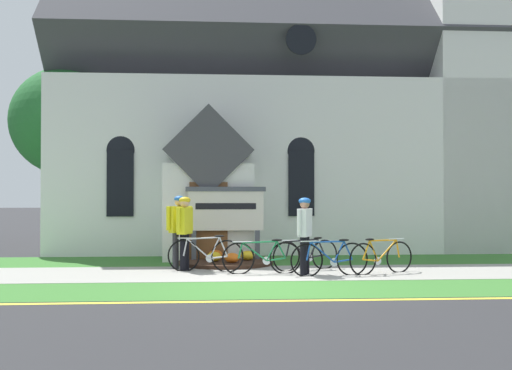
{
  "coord_description": "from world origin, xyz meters",
  "views": [
    {
      "loc": [
        -1.0,
        -11.6,
        1.76
      ],
      "look_at": [
        0.05,
        3.8,
        2.02
      ],
      "focal_mm": 42.24,
      "sensor_mm": 36.0,
      "label": 1
    }
  ],
  "objects_px": {
    "cyclist_in_red_jersey": "(179,225)",
    "yard_deciduous_tree": "(68,122)",
    "bicycle_blue": "(206,255)",
    "bicycle_silver": "(381,257)",
    "cyclist_in_green_jersey": "(305,229)",
    "bicycle_black": "(262,257)",
    "bicycle_white": "(306,254)",
    "church_sign": "(226,212)",
    "cyclist_in_yellow_jersey": "(185,227)",
    "bicycle_yellow": "(330,258)"
  },
  "relations": [
    {
      "from": "cyclist_in_red_jersey",
      "to": "yard_deciduous_tree",
      "type": "height_order",
      "value": "yard_deciduous_tree"
    },
    {
      "from": "bicycle_silver",
      "to": "bicycle_white",
      "type": "distance_m",
      "value": 1.75
    },
    {
      "from": "cyclist_in_green_jersey",
      "to": "bicycle_black",
      "type": "bearing_deg",
      "value": 167.73
    },
    {
      "from": "bicycle_silver",
      "to": "cyclist_in_yellow_jersey",
      "type": "height_order",
      "value": "cyclist_in_yellow_jersey"
    },
    {
      "from": "bicycle_yellow",
      "to": "bicycle_blue",
      "type": "distance_m",
      "value": 2.86
    },
    {
      "from": "bicycle_white",
      "to": "yard_deciduous_tree",
      "type": "distance_m",
      "value": 9.46
    },
    {
      "from": "bicycle_yellow",
      "to": "cyclist_in_red_jersey",
      "type": "bearing_deg",
      "value": 155.69
    },
    {
      "from": "bicycle_black",
      "to": "cyclist_in_red_jersey",
      "type": "height_order",
      "value": "cyclist_in_red_jersey"
    },
    {
      "from": "bicycle_blue",
      "to": "cyclist_in_red_jersey",
      "type": "xyz_separation_m",
      "value": [
        -0.64,
        0.59,
        0.65
      ]
    },
    {
      "from": "bicycle_blue",
      "to": "yard_deciduous_tree",
      "type": "distance_m",
      "value": 8.02
    },
    {
      "from": "yard_deciduous_tree",
      "to": "bicycle_yellow",
      "type": "bearing_deg",
      "value": -42.06
    },
    {
      "from": "bicycle_silver",
      "to": "bicycle_black",
      "type": "bearing_deg",
      "value": 176.64
    },
    {
      "from": "bicycle_silver",
      "to": "church_sign",
      "type": "bearing_deg",
      "value": 144.92
    },
    {
      "from": "bicycle_black",
      "to": "bicycle_blue",
      "type": "relative_size",
      "value": 1.02
    },
    {
      "from": "church_sign",
      "to": "bicycle_white",
      "type": "xyz_separation_m",
      "value": [
        1.85,
        -1.64,
        -0.96
      ]
    },
    {
      "from": "bicycle_white",
      "to": "bicycle_silver",
      "type": "bearing_deg",
      "value": -25.93
    },
    {
      "from": "bicycle_silver",
      "to": "cyclist_in_red_jersey",
      "type": "distance_m",
      "value": 4.76
    },
    {
      "from": "church_sign",
      "to": "cyclist_in_green_jersey",
      "type": "distance_m",
      "value": 3.0
    },
    {
      "from": "yard_deciduous_tree",
      "to": "bicycle_black",
      "type": "bearing_deg",
      "value": -46.49
    },
    {
      "from": "church_sign",
      "to": "bicycle_white",
      "type": "relative_size",
      "value": 1.27
    },
    {
      "from": "church_sign",
      "to": "cyclist_in_red_jersey",
      "type": "relative_size",
      "value": 1.19
    },
    {
      "from": "bicycle_black",
      "to": "bicycle_blue",
      "type": "height_order",
      "value": "bicycle_blue"
    },
    {
      "from": "cyclist_in_yellow_jersey",
      "to": "bicycle_silver",
      "type": "bearing_deg",
      "value": -11.53
    },
    {
      "from": "bicycle_black",
      "to": "bicycle_white",
      "type": "relative_size",
      "value": 1.09
    },
    {
      "from": "bicycle_black",
      "to": "cyclist_in_yellow_jersey",
      "type": "xyz_separation_m",
      "value": [
        -1.76,
        0.74,
        0.64
      ]
    },
    {
      "from": "bicycle_yellow",
      "to": "bicycle_white",
      "type": "height_order",
      "value": "bicycle_yellow"
    },
    {
      "from": "bicycle_silver",
      "to": "cyclist_in_red_jersey",
      "type": "xyz_separation_m",
      "value": [
        -4.56,
        1.23,
        0.66
      ]
    },
    {
      "from": "bicycle_yellow",
      "to": "cyclist_in_yellow_jersey",
      "type": "relative_size",
      "value": 1.02
    },
    {
      "from": "bicycle_white",
      "to": "cyclist_in_yellow_jersey",
      "type": "bearing_deg",
      "value": 177.3
    },
    {
      "from": "church_sign",
      "to": "cyclist_in_yellow_jersey",
      "type": "bearing_deg",
      "value": -123.19
    },
    {
      "from": "bicycle_yellow",
      "to": "bicycle_white",
      "type": "xyz_separation_m",
      "value": [
        -0.36,
        1.04,
        -0.01
      ]
    },
    {
      "from": "bicycle_blue",
      "to": "cyclist_in_yellow_jersey",
      "type": "distance_m",
      "value": 0.84
    },
    {
      "from": "bicycle_white",
      "to": "cyclist_in_yellow_jersey",
      "type": "distance_m",
      "value": 2.91
    },
    {
      "from": "bicycle_silver",
      "to": "bicycle_blue",
      "type": "xyz_separation_m",
      "value": [
        -3.92,
        0.64,
        0.01
      ]
    },
    {
      "from": "church_sign",
      "to": "cyclist_in_green_jersey",
      "type": "xyz_separation_m",
      "value": [
        1.7,
        -2.45,
        -0.32
      ]
    },
    {
      "from": "cyclist_in_yellow_jersey",
      "to": "bicycle_white",
      "type": "bearing_deg",
      "value": -2.7
    },
    {
      "from": "bicycle_blue",
      "to": "bicycle_silver",
      "type": "bearing_deg",
      "value": -9.33
    },
    {
      "from": "bicycle_white",
      "to": "cyclist_in_red_jersey",
      "type": "bearing_deg",
      "value": 171.09
    },
    {
      "from": "bicycle_silver",
      "to": "yard_deciduous_tree",
      "type": "xyz_separation_m",
      "value": [
        -8.38,
        6.19,
        3.7
      ]
    },
    {
      "from": "bicycle_black",
      "to": "cyclist_in_yellow_jersey",
      "type": "height_order",
      "value": "cyclist_in_yellow_jersey"
    },
    {
      "from": "bicycle_black",
      "to": "church_sign",
      "type": "bearing_deg",
      "value": 108.99
    },
    {
      "from": "bicycle_black",
      "to": "bicycle_silver",
      "type": "relative_size",
      "value": 1.1
    },
    {
      "from": "bicycle_blue",
      "to": "cyclist_in_green_jersey",
      "type": "relative_size",
      "value": 1.03
    },
    {
      "from": "cyclist_in_green_jersey",
      "to": "yard_deciduous_tree",
      "type": "relative_size",
      "value": 0.29
    },
    {
      "from": "bicycle_blue",
      "to": "cyclist_in_yellow_jersey",
      "type": "xyz_separation_m",
      "value": [
        -0.49,
        0.26,
        0.63
      ]
    },
    {
      "from": "bicycle_black",
      "to": "cyclist_in_red_jersey",
      "type": "relative_size",
      "value": 1.02
    },
    {
      "from": "yard_deciduous_tree",
      "to": "cyclist_in_yellow_jersey",
      "type": "bearing_deg",
      "value": -53.12
    },
    {
      "from": "bicycle_white",
      "to": "cyclist_in_red_jersey",
      "type": "distance_m",
      "value": 3.09
    },
    {
      "from": "bicycle_white",
      "to": "cyclist_in_yellow_jersey",
      "type": "xyz_separation_m",
      "value": [
        -2.84,
        0.13,
        0.65
      ]
    },
    {
      "from": "cyclist_in_yellow_jersey",
      "to": "yard_deciduous_tree",
      "type": "bearing_deg",
      "value": 126.88
    }
  ]
}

